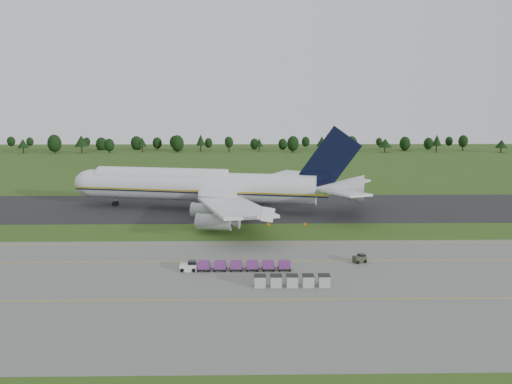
{
  "coord_description": "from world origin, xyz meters",
  "views": [
    {
      "loc": [
        -0.08,
        -106.06,
        25.87
      ],
      "look_at": [
        1.79,
        2.0,
        8.49
      ],
      "focal_mm": 35.0,
      "sensor_mm": 36.0,
      "label": 1
    }
  ],
  "objects_px": {
    "aircraft": "(205,186)",
    "baggage_train": "(234,265)",
    "utility_cart": "(359,259)",
    "uld_row": "(292,281)",
    "edge_markers": "(250,225)"
  },
  "relations": [
    {
      "from": "aircraft",
      "to": "utility_cart",
      "type": "xyz_separation_m",
      "value": [
        30.74,
        -48.2,
        -5.81
      ]
    },
    {
      "from": "uld_row",
      "to": "edge_markers",
      "type": "distance_m",
      "value": 41.04
    },
    {
      "from": "uld_row",
      "to": "edge_markers",
      "type": "relative_size",
      "value": 0.44
    },
    {
      "from": "aircraft",
      "to": "uld_row",
      "type": "xyz_separation_m",
      "value": [
        17.97,
        -59.97,
        -5.51
      ]
    },
    {
      "from": "aircraft",
      "to": "uld_row",
      "type": "relative_size",
      "value": 7.1
    },
    {
      "from": "aircraft",
      "to": "baggage_train",
      "type": "xyz_separation_m",
      "value": [
        9.11,
        -52.27,
        -5.52
      ]
    },
    {
      "from": "aircraft",
      "to": "baggage_train",
      "type": "distance_m",
      "value": 53.35
    },
    {
      "from": "aircraft",
      "to": "edge_markers",
      "type": "height_order",
      "value": "aircraft"
    },
    {
      "from": "baggage_train",
      "to": "uld_row",
      "type": "distance_m",
      "value": 11.74
    },
    {
      "from": "baggage_train",
      "to": "edge_markers",
      "type": "xyz_separation_m",
      "value": [
        2.84,
        32.89,
        -0.65
      ]
    },
    {
      "from": "aircraft",
      "to": "utility_cart",
      "type": "distance_m",
      "value": 57.47
    },
    {
      "from": "aircraft",
      "to": "uld_row",
      "type": "distance_m",
      "value": 62.85
    },
    {
      "from": "baggage_train",
      "to": "utility_cart",
      "type": "bearing_deg",
      "value": 10.65
    },
    {
      "from": "aircraft",
      "to": "utility_cart",
      "type": "height_order",
      "value": "aircraft"
    },
    {
      "from": "aircraft",
      "to": "baggage_train",
      "type": "bearing_deg",
      "value": -80.12
    }
  ]
}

